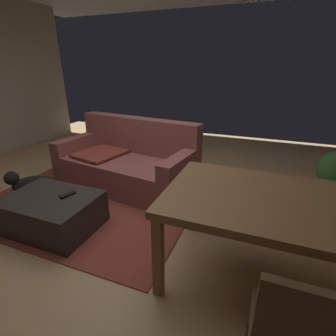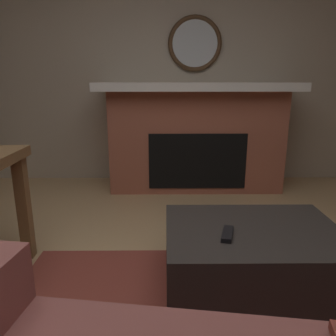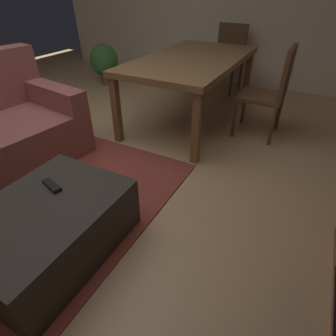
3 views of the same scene
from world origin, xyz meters
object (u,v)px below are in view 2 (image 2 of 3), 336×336
at_px(ottoman_coffee_table, 252,259).
at_px(tv_remote, 227,234).
at_px(fireplace, 195,136).
at_px(round_wall_mirror, 195,44).

relative_size(ottoman_coffee_table, tv_remote, 5.80).
xyz_separation_m(fireplace, round_wall_mirror, (0.00, -0.29, 0.96)).
relative_size(fireplace, ottoman_coffee_table, 2.17).
distance_m(fireplace, ottoman_coffee_table, 1.90).
relative_size(round_wall_mirror, tv_remote, 3.65).
xyz_separation_m(fireplace, tv_remote, (0.01, 1.95, -0.18)).
distance_m(fireplace, round_wall_mirror, 1.00).
bearing_deg(fireplace, round_wall_mirror, -90.00).
distance_m(round_wall_mirror, ottoman_coffee_table, 2.53).
distance_m(ottoman_coffee_table, tv_remote, 0.27).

